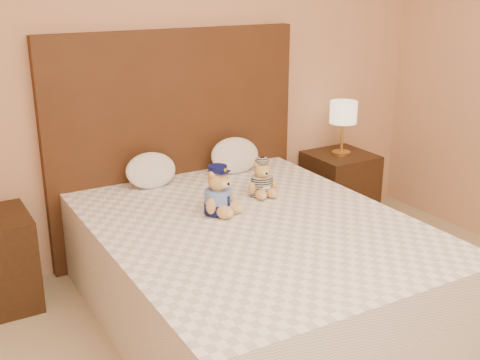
# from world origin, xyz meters

# --- Properties ---
(bed) EXTENTS (1.60, 2.00, 0.55)m
(bed) POSITION_xyz_m (0.00, 1.20, 0.28)
(bed) COLOR white
(bed) RESTS_ON ground
(headboard) EXTENTS (1.75, 0.08, 1.50)m
(headboard) POSITION_xyz_m (0.00, 2.21, 0.75)
(headboard) COLOR #452714
(headboard) RESTS_ON ground
(nightstand_right) EXTENTS (0.45, 0.45, 0.55)m
(nightstand_right) POSITION_xyz_m (1.25, 2.00, 0.28)
(nightstand_right) COLOR #321E10
(nightstand_right) RESTS_ON ground
(lamp) EXTENTS (0.20, 0.20, 0.40)m
(lamp) POSITION_xyz_m (1.25, 2.00, 0.85)
(lamp) COLOR gold
(lamp) RESTS_ON nightstand_right
(teddy_police) EXTENTS (0.31, 0.31, 0.28)m
(teddy_police) POSITION_xyz_m (-0.10, 1.42, 0.69)
(teddy_police) COLOR tan
(teddy_police) RESTS_ON bed
(teddy_prisoner) EXTENTS (0.22, 0.21, 0.22)m
(teddy_prisoner) POSITION_xyz_m (0.26, 1.54, 0.66)
(teddy_prisoner) COLOR tan
(teddy_prisoner) RESTS_ON bed
(pillow_left) EXTENTS (0.33, 0.21, 0.23)m
(pillow_left) POSITION_xyz_m (-0.26, 2.03, 0.67)
(pillow_left) COLOR white
(pillow_left) RESTS_ON bed
(pillow_right) EXTENTS (0.36, 0.23, 0.25)m
(pillow_right) POSITION_xyz_m (0.35, 2.03, 0.68)
(pillow_right) COLOR white
(pillow_right) RESTS_ON bed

